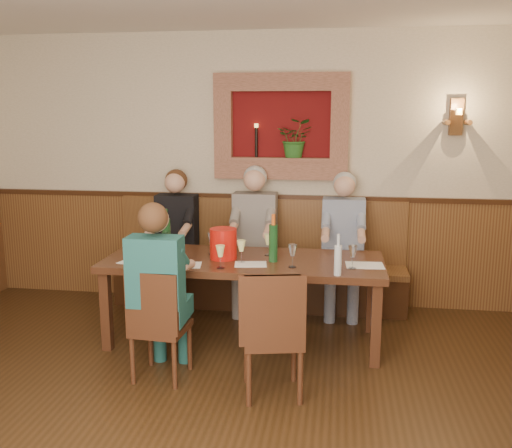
{
  "coord_description": "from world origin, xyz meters",
  "views": [
    {
      "loc": [
        0.8,
        -2.87,
        2.02
      ],
      "look_at": [
        0.1,
        1.9,
        1.05
      ],
      "focal_mm": 40.0,
      "sensor_mm": 36.0,
      "label": 1
    }
  ],
  "objects_px": {
    "spittoon_bucket": "(223,244)",
    "wine_bottle_green_a": "(273,242)",
    "chair_near_left": "(161,346)",
    "wine_bottle_green_b": "(167,234)",
    "water_bottle": "(338,259)",
    "dining_table": "(244,267)",
    "person_bench_left": "(175,250)",
    "person_chair_front": "(160,306)",
    "bench": "(259,275)",
    "chair_near_right": "(273,359)",
    "person_bench_mid": "(254,251)",
    "person_bench_right": "(342,256)"
  },
  "relations": [
    {
      "from": "chair_near_right",
      "to": "wine_bottle_green_b",
      "type": "xyz_separation_m",
      "value": [
        -1.1,
        1.1,
        0.64
      ]
    },
    {
      "from": "person_bench_left",
      "to": "water_bottle",
      "type": "height_order",
      "value": "person_bench_left"
    },
    {
      "from": "bench",
      "to": "wine_bottle_green_a",
      "type": "xyz_separation_m",
      "value": [
        0.26,
        -1.0,
        0.59
      ]
    },
    {
      "from": "person_bench_left",
      "to": "spittoon_bucket",
      "type": "distance_m",
      "value": 1.14
    },
    {
      "from": "wine_bottle_green_a",
      "to": "person_chair_front",
      "type": "bearing_deg",
      "value": -136.72
    },
    {
      "from": "person_chair_front",
      "to": "person_bench_mid",
      "type": "bearing_deg",
      "value": 73.85
    },
    {
      "from": "spittoon_bucket",
      "to": "wine_bottle_green_b",
      "type": "distance_m",
      "value": 0.59
    },
    {
      "from": "chair_near_left",
      "to": "person_chair_front",
      "type": "bearing_deg",
      "value": 91.15
    },
    {
      "from": "wine_bottle_green_a",
      "to": "bench",
      "type": "bearing_deg",
      "value": 104.77
    },
    {
      "from": "chair_near_right",
      "to": "person_bench_mid",
      "type": "distance_m",
      "value": 1.85
    },
    {
      "from": "person_bench_mid",
      "to": "person_chair_front",
      "type": "height_order",
      "value": "person_bench_mid"
    },
    {
      "from": "bench",
      "to": "dining_table",
      "type": "bearing_deg",
      "value": -90.0
    },
    {
      "from": "spittoon_bucket",
      "to": "person_bench_mid",
      "type": "bearing_deg",
      "value": 80.93
    },
    {
      "from": "water_bottle",
      "to": "chair_near_right",
      "type": "bearing_deg",
      "value": -128.61
    },
    {
      "from": "bench",
      "to": "chair_near_right",
      "type": "bearing_deg",
      "value": -79.02
    },
    {
      "from": "wine_bottle_green_a",
      "to": "chair_near_left",
      "type": "bearing_deg",
      "value": -135.83
    },
    {
      "from": "dining_table",
      "to": "person_chair_front",
      "type": "distance_m",
      "value": 0.94
    },
    {
      "from": "wine_bottle_green_b",
      "to": "water_bottle",
      "type": "bearing_deg",
      "value": -19.5
    },
    {
      "from": "chair_near_left",
      "to": "person_bench_mid",
      "type": "height_order",
      "value": "person_bench_mid"
    },
    {
      "from": "spittoon_bucket",
      "to": "wine_bottle_green_b",
      "type": "height_order",
      "value": "wine_bottle_green_b"
    },
    {
      "from": "water_bottle",
      "to": "dining_table",
      "type": "bearing_deg",
      "value": 154.35
    },
    {
      "from": "person_chair_front",
      "to": "wine_bottle_green_a",
      "type": "bearing_deg",
      "value": 43.28
    },
    {
      "from": "dining_table",
      "to": "chair_near_left",
      "type": "relative_size",
      "value": 2.74
    },
    {
      "from": "person_chair_front",
      "to": "dining_table",
      "type": "bearing_deg",
      "value": 56.96
    },
    {
      "from": "chair_near_left",
      "to": "wine_bottle_green_b",
      "type": "relative_size",
      "value": 2.23
    },
    {
      "from": "spittoon_bucket",
      "to": "wine_bottle_green_a",
      "type": "relative_size",
      "value": 0.65
    },
    {
      "from": "dining_table",
      "to": "water_bottle",
      "type": "bearing_deg",
      "value": -25.65
    },
    {
      "from": "person_bench_left",
      "to": "person_chair_front",
      "type": "distance_m",
      "value": 1.66
    },
    {
      "from": "person_bench_left",
      "to": "chair_near_right",
      "type": "bearing_deg",
      "value": -55.38
    },
    {
      "from": "person_bench_left",
      "to": "person_chair_front",
      "type": "xyz_separation_m",
      "value": [
        0.36,
        -1.62,
        -0.02
      ]
    },
    {
      "from": "dining_table",
      "to": "spittoon_bucket",
      "type": "bearing_deg",
      "value": -174.28
    },
    {
      "from": "chair_near_left",
      "to": "wine_bottle_green_b",
      "type": "xyz_separation_m",
      "value": [
        -0.23,
        0.96,
        0.66
      ]
    },
    {
      "from": "person_bench_left",
      "to": "person_bench_right",
      "type": "xyz_separation_m",
      "value": [
        1.72,
        -0.0,
        0.0
      ]
    },
    {
      "from": "bench",
      "to": "wine_bottle_green_a",
      "type": "bearing_deg",
      "value": -75.23
    },
    {
      "from": "person_bench_mid",
      "to": "bench",
      "type": "bearing_deg",
      "value": 69.95
    },
    {
      "from": "person_chair_front",
      "to": "person_bench_right",
      "type": "bearing_deg",
      "value": 49.92
    },
    {
      "from": "person_bench_mid",
      "to": "water_bottle",
      "type": "relative_size",
      "value": 4.49
    },
    {
      "from": "person_bench_left",
      "to": "person_chair_front",
      "type": "height_order",
      "value": "person_bench_left"
    },
    {
      "from": "chair_near_right",
      "to": "wine_bottle_green_a",
      "type": "xyz_separation_m",
      "value": [
        -0.1,
        0.89,
        0.65
      ]
    },
    {
      "from": "chair_near_right",
      "to": "water_bottle",
      "type": "distance_m",
      "value": 0.93
    },
    {
      "from": "bench",
      "to": "person_bench_left",
      "type": "height_order",
      "value": "person_bench_left"
    },
    {
      "from": "person_bench_mid",
      "to": "wine_bottle_green_a",
      "type": "bearing_deg",
      "value": -71.26
    },
    {
      "from": "dining_table",
      "to": "chair_near_left",
      "type": "xyz_separation_m",
      "value": [
        -0.51,
        -0.8,
        -0.42
      ]
    },
    {
      "from": "chair_near_left",
      "to": "person_chair_front",
      "type": "xyz_separation_m",
      "value": [
        0.0,
        0.02,
        0.31
      ]
    },
    {
      "from": "person_chair_front",
      "to": "wine_bottle_green_a",
      "type": "relative_size",
      "value": 3.36
    },
    {
      "from": "bench",
      "to": "person_bench_right",
      "type": "xyz_separation_m",
      "value": [
        0.85,
        -0.11,
        0.26
      ]
    },
    {
      "from": "dining_table",
      "to": "person_bench_left",
      "type": "bearing_deg",
      "value": 135.84
    },
    {
      "from": "chair_near_left",
      "to": "person_bench_left",
      "type": "distance_m",
      "value": 1.71
    },
    {
      "from": "spittoon_bucket",
      "to": "wine_bottle_green_a",
      "type": "height_order",
      "value": "wine_bottle_green_a"
    },
    {
      "from": "person_bench_mid",
      "to": "spittoon_bucket",
      "type": "height_order",
      "value": "person_bench_mid"
    }
  ]
}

